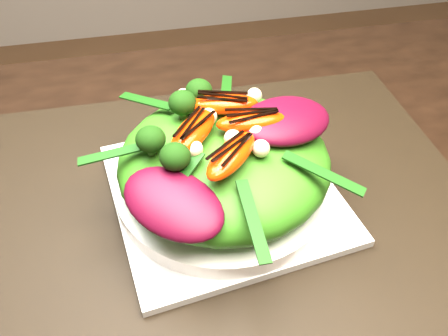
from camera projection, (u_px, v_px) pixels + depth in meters
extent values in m
cube|color=black|center=(260.00, 285.00, 0.46)|extent=(1.60, 0.90, 0.75)
cube|color=black|center=(224.00, 196.00, 0.52)|extent=(0.54, 0.41, 0.00)
cube|color=silver|center=(224.00, 192.00, 0.52)|extent=(0.26, 0.26, 0.01)
cylinder|color=white|center=(224.00, 184.00, 0.51)|extent=(0.27, 0.27, 0.02)
ellipsoid|color=#377B16|center=(224.00, 161.00, 0.48)|extent=(0.23, 0.23, 0.07)
ellipsoid|color=#420717|center=(286.00, 121.00, 0.47)|extent=(0.11, 0.09, 0.02)
ellipsoid|color=#FF2E04|center=(220.00, 121.00, 0.46)|extent=(0.07, 0.06, 0.02)
sphere|color=black|center=(149.00, 121.00, 0.46)|extent=(0.04, 0.04, 0.04)
sphere|color=#C4BE8A|center=(276.00, 158.00, 0.43)|extent=(0.02, 0.02, 0.02)
cube|color=black|center=(220.00, 113.00, 0.45)|extent=(0.04, 0.03, 0.00)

